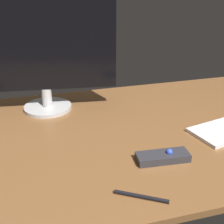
# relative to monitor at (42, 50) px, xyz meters

# --- Properties ---
(desk) EXTENTS (1.40, 0.84, 0.02)m
(desk) POSITION_rel_monitor_xyz_m (0.28, -0.26, -0.24)
(desk) COLOR brown
(desk) RESTS_ON ground
(monitor) EXTENTS (0.54, 0.19, 0.44)m
(monitor) POSITION_rel_monitor_xyz_m (0.00, 0.00, 0.00)
(monitor) COLOR beige
(monitor) RESTS_ON desk
(media_remote) EXTENTS (0.16, 0.07, 0.04)m
(media_remote) POSITION_rel_monitor_xyz_m (0.28, -0.46, -0.22)
(media_remote) COLOR #2D2D33
(media_remote) RESTS_ON desk
(pen) EXTENTS (0.12, 0.08, 0.01)m
(pen) POSITION_rel_monitor_xyz_m (0.17, -0.60, -0.23)
(pen) COLOR black
(pen) RESTS_ON desk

